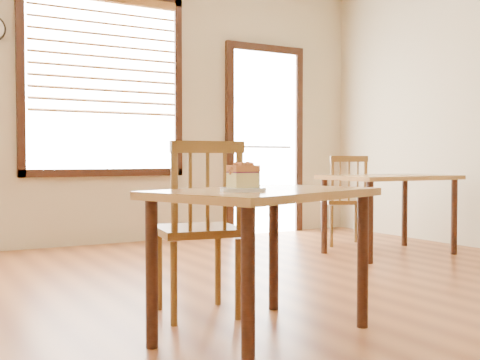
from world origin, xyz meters
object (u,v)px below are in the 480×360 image
Objects in this scene: cafe_table_second at (389,186)px; cafe_chair_second at (345,200)px; cafe_table_main at (263,211)px; plate at (243,190)px; cafe_chair_main at (199,228)px; cake_slice at (243,175)px.

cafe_chair_second reaches higher than cafe_table_second.
plate is at bearing -170.29° from cafe_table_main.
cake_slice is at bearing 93.18° from cafe_chair_main.
cafe_table_main is 0.28m from cake_slice.
plate is (-0.07, -0.62, 0.25)m from cafe_chair_main.
cafe_chair_second reaches higher than cake_slice.
cake_slice is (-2.64, -1.77, 0.18)m from cafe_table_second.
cafe_table_main is 0.55m from cafe_chair_main.
cake_slice reaches higher than plate.
cafe_table_main is 8.93× the size of cake_slice.
plate is 1.51× the size of cake_slice.
cafe_chair_second is at bearing 89.22° from cafe_table_second.
plate is (-0.18, -0.10, 0.12)m from cafe_table_main.
cafe_chair_main is (-0.10, 0.52, -0.13)m from cafe_table_main.
cafe_chair_main is 2.81m from cafe_table_second.
cafe_table_main is 1.08× the size of cafe_table_second.
cafe_table_second is (2.46, 1.67, 0.01)m from cafe_table_main.
cafe_table_main is at bearing 111.22° from cafe_chair_main.
cake_slice is at bearing -170.09° from cafe_table_main.
cake_slice is at bearing -145.33° from cafe_table_second.
cafe_chair_main is at bearing 83.48° from cake_slice.
cafe_chair_main reaches higher than plate.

